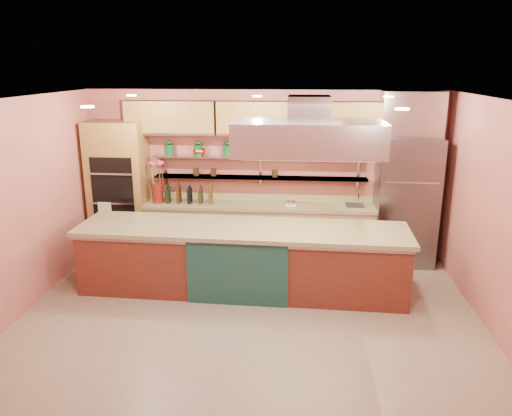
# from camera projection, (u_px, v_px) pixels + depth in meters

# --- Properties ---
(floor) EXTENTS (6.00, 5.00, 0.02)m
(floor) POSITION_uv_depth(u_px,v_px,m) (249.00, 317.00, 6.56)
(floor) COLOR gray
(floor) RESTS_ON ground
(ceiling) EXTENTS (6.00, 5.00, 0.02)m
(ceiling) POSITION_uv_depth(u_px,v_px,m) (249.00, 100.00, 5.79)
(ceiling) COLOR black
(ceiling) RESTS_ON wall_back
(wall_back) EXTENTS (6.00, 0.04, 2.80)m
(wall_back) POSITION_uv_depth(u_px,v_px,m) (264.00, 173.00, 8.57)
(wall_back) COLOR #B85F56
(wall_back) RESTS_ON floor
(wall_front) EXTENTS (6.00, 0.04, 2.80)m
(wall_front) POSITION_uv_depth(u_px,v_px,m) (216.00, 309.00, 3.78)
(wall_front) COLOR #B85F56
(wall_front) RESTS_ON floor
(wall_left) EXTENTS (0.04, 5.00, 2.80)m
(wall_left) POSITION_uv_depth(u_px,v_px,m) (18.00, 209.00, 6.43)
(wall_left) COLOR #B85F56
(wall_left) RESTS_ON floor
(wall_right) EXTENTS (0.04, 5.00, 2.80)m
(wall_right) POSITION_uv_depth(u_px,v_px,m) (500.00, 221.00, 5.93)
(wall_right) COLOR #B85F56
(wall_right) RESTS_ON floor
(oven_stack) EXTENTS (0.95, 0.64, 2.30)m
(oven_stack) POSITION_uv_depth(u_px,v_px,m) (120.00, 189.00, 8.54)
(oven_stack) COLOR olive
(oven_stack) RESTS_ON floor
(refrigerator) EXTENTS (0.95, 0.72, 2.10)m
(refrigerator) POSITION_uv_depth(u_px,v_px,m) (405.00, 201.00, 8.13)
(refrigerator) COLOR slate
(refrigerator) RESTS_ON floor
(back_counter) EXTENTS (3.84, 0.64, 0.93)m
(back_counter) POSITION_uv_depth(u_px,v_px,m) (259.00, 230.00, 8.54)
(back_counter) COLOR tan
(back_counter) RESTS_ON floor
(wall_shelf_lower) EXTENTS (3.60, 0.26, 0.03)m
(wall_shelf_lower) POSITION_uv_depth(u_px,v_px,m) (260.00, 177.00, 8.46)
(wall_shelf_lower) COLOR #ABAEB2
(wall_shelf_lower) RESTS_ON wall_back
(wall_shelf_upper) EXTENTS (3.60, 0.26, 0.03)m
(wall_shelf_upper) POSITION_uv_depth(u_px,v_px,m) (260.00, 157.00, 8.37)
(wall_shelf_upper) COLOR #ABAEB2
(wall_shelf_upper) RESTS_ON wall_back
(upper_cabinets) EXTENTS (4.60, 0.36, 0.55)m
(upper_cabinets) POSITION_uv_depth(u_px,v_px,m) (263.00, 118.00, 8.14)
(upper_cabinets) COLOR olive
(upper_cabinets) RESTS_ON wall_back
(range_hood) EXTENTS (2.00, 1.00, 0.45)m
(range_hood) POSITION_uv_depth(u_px,v_px,m) (308.00, 138.00, 6.67)
(range_hood) COLOR #ABAEB2
(range_hood) RESTS_ON ceiling
(ceiling_downlights) EXTENTS (4.00, 2.80, 0.02)m
(ceiling_downlights) POSITION_uv_depth(u_px,v_px,m) (250.00, 101.00, 5.99)
(ceiling_downlights) COLOR #FFE5A5
(ceiling_downlights) RESTS_ON ceiling
(island) EXTENTS (4.66, 1.16, 0.97)m
(island) POSITION_uv_depth(u_px,v_px,m) (242.00, 259.00, 7.23)
(island) COLOR maroon
(island) RESTS_ON floor
(flower_vase) EXTENTS (0.25, 0.25, 0.34)m
(flower_vase) POSITION_uv_depth(u_px,v_px,m) (158.00, 193.00, 8.47)
(flower_vase) COLOR maroon
(flower_vase) RESTS_ON back_counter
(oil_bottle_cluster) EXTENTS (0.89, 0.58, 0.28)m
(oil_bottle_cluster) POSITION_uv_depth(u_px,v_px,m) (190.00, 195.00, 8.43)
(oil_bottle_cluster) COLOR black
(oil_bottle_cluster) RESTS_ON back_counter
(kitchen_scale) EXTENTS (0.21, 0.18, 0.10)m
(kitchen_scale) POSITION_uv_depth(u_px,v_px,m) (291.00, 203.00, 8.31)
(kitchen_scale) COLOR silver
(kitchen_scale) RESTS_ON back_counter
(bar_faucet) EXTENTS (0.04, 0.04, 0.22)m
(bar_faucet) POSITION_uv_depth(u_px,v_px,m) (358.00, 199.00, 8.30)
(bar_faucet) COLOR silver
(bar_faucet) RESTS_ON back_counter
(copper_kettle) EXTENTS (0.20, 0.20, 0.14)m
(copper_kettle) POSITION_uv_depth(u_px,v_px,m) (200.00, 151.00, 8.43)
(copper_kettle) COLOR #B44429
(copper_kettle) RESTS_ON wall_shelf_upper
(green_canister) EXTENTS (0.18, 0.18, 0.16)m
(green_canister) POSITION_uv_depth(u_px,v_px,m) (227.00, 151.00, 8.39)
(green_canister) COLOR #0F461C
(green_canister) RESTS_ON wall_shelf_upper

